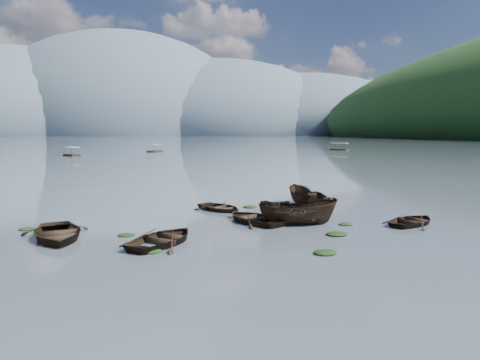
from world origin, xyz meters
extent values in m
plane|color=#4A535C|center=(0.00, 0.00, 0.00)|extent=(2400.00, 2400.00, 0.00)
ellipsoid|color=#475666|center=(-260.00, 900.00, 0.00)|extent=(520.00, 520.00, 280.00)
ellipsoid|color=#475666|center=(-60.00, 900.00, 0.00)|extent=(520.00, 520.00, 340.00)
ellipsoid|color=#475666|center=(140.00, 900.00, 0.00)|extent=(520.00, 520.00, 260.00)
ellipsoid|color=#475666|center=(320.00, 900.00, 0.00)|extent=(520.00, 520.00, 220.00)
imported|color=black|center=(-11.24, 4.49, 0.00)|extent=(4.67, 5.68, 1.03)
imported|color=black|center=(-5.87, 2.42, 0.00)|extent=(5.23, 5.44, 0.92)
imported|color=black|center=(2.13, 5.21, 0.00)|extent=(4.96, 2.71, 1.81)
imported|color=black|center=(-0.25, 6.47, 0.00)|extent=(4.87, 5.41, 0.92)
imported|color=black|center=(8.96, 3.96, 0.00)|extent=(4.72, 4.30, 0.80)
imported|color=black|center=(4.96, 8.97, 0.00)|extent=(2.33, 4.16, 1.52)
imported|color=black|center=(-1.70, 10.90, 0.00)|extent=(4.39, 4.73, 0.80)
imported|color=black|center=(3.81, 9.77, 0.00)|extent=(4.51, 3.73, 0.81)
imported|color=black|center=(4.63, 11.43, 0.00)|extent=(1.90, 4.37, 1.65)
ellipsoid|color=black|center=(-6.50, 0.97, 0.00)|extent=(1.05, 0.86, 0.23)
ellipsoid|color=black|center=(-7.77, 4.44, 0.00)|extent=(0.90, 0.72, 0.20)
ellipsoid|color=black|center=(1.28, -0.91, 0.00)|extent=(1.10, 0.88, 0.24)
ellipsoid|color=black|center=(4.91, 4.58, 0.00)|extent=(0.87, 0.73, 0.19)
ellipsoid|color=black|center=(3.31, 2.30, 0.00)|extent=(1.18, 0.94, 0.24)
ellipsoid|color=black|center=(-13.38, 7.07, 0.00)|extent=(0.90, 0.73, 0.19)
ellipsoid|color=black|center=(0.66, 11.54, 0.00)|extent=(1.00, 0.84, 0.21)
ellipsoid|color=black|center=(6.17, 12.31, 0.00)|extent=(0.98, 0.78, 0.21)
camera|label=1|loc=(-6.35, -18.65, 5.50)|focal=32.00mm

